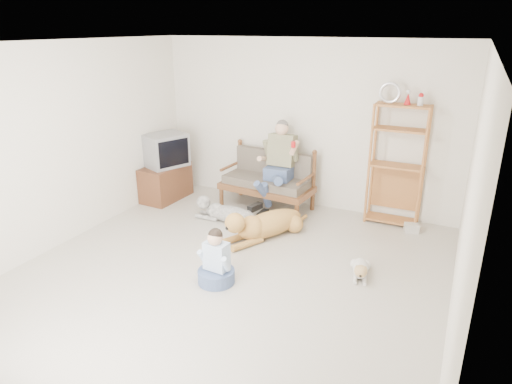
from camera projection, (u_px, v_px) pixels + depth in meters
The scene contains 16 objects.
floor at pixel (224, 278), 5.51m from camera, with size 5.50×5.50×0.00m, color silver.
ceiling at pixel (218, 43), 4.58m from camera, with size 5.50×5.50×0.00m, color silver.
wall_back at pixel (305, 125), 7.38m from camera, with size 5.00×5.00×0.00m, color silver.
wall_left at pixel (57, 147), 6.04m from camera, with size 5.50×5.50×0.00m, color silver.
wall_right at pixel (468, 208), 4.04m from camera, with size 5.50×5.50×0.00m, color silver.
loveseat at pixel (268, 179), 7.52m from camera, with size 1.56×0.83×0.95m.
man at pixel (275, 172), 7.22m from camera, with size 0.56×0.80×1.30m.
etagere at pixel (397, 164), 6.74m from camera, with size 0.81×0.35×2.12m.
book_stack at pixel (412, 228), 6.71m from camera, with size 0.20×0.14×0.13m, color silver.
tv_stand at pixel (166, 182), 7.93m from camera, with size 0.55×0.93×0.60m.
crt_tv at pixel (166, 150), 7.73m from camera, with size 0.74×0.81×0.55m.
wall_outlet at pixel (237, 176), 8.23m from camera, with size 0.12×0.02×0.08m, color silver.
golden_retriever at pixel (263, 224), 6.49m from camera, with size 0.88×1.50×0.49m.
shaggy_dog at pixel (224, 212), 7.07m from camera, with size 1.23×0.32×0.36m.
terrier at pixel (361, 269), 5.50m from camera, with size 0.27×0.64×0.24m.
child at pixel (216, 263), 5.34m from camera, with size 0.44×0.44×0.69m.
Camera 1 is at (2.40, -4.19, 2.87)m, focal length 32.00 mm.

